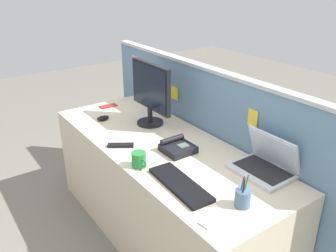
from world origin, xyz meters
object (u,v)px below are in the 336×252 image
Objects in this scene: keyboard_main at (180,184)px; coffee_mug at (139,160)px; computer_mouse_right_hand at (103,118)px; cell_phone_red_case at (108,106)px; tv_remote at (121,145)px; laptop at (266,163)px; pen_cup at (243,198)px; cell_phone_white_slab at (212,220)px; desktop_monitor at (150,91)px; desk_phone at (177,147)px.

keyboard_main is 3.52× the size of coffee_mug.
computer_mouse_right_hand is 0.29m from cell_phone_red_case.
coffee_mug is (0.77, -0.14, 0.03)m from computer_mouse_right_hand.
laptop is at bearing 69.74° from tv_remote.
computer_mouse_right_hand reaches higher than cell_phone_red_case.
keyboard_main is 1.33m from cell_phone_red_case.
pen_cup reaches higher than cell_phone_white_slab.
desk_phone is at bearing -12.69° from desktop_monitor.
pen_cup is (0.65, -0.08, 0.02)m from desk_phone.
tv_remote is at bearing -60.69° from desktop_monitor.
desktop_monitor is 2.53× the size of pen_cup.
keyboard_main is at bearing -6.16° from computer_mouse_right_hand.
keyboard_main is at bearing -22.54° from desktop_monitor.
laptop reaches higher than cell_phone_red_case.
computer_mouse_right_hand is at bearing -167.81° from desk_phone.
computer_mouse_right_hand is 1.40m from cell_phone_white_slab.
keyboard_main reaches higher than cell_phone_white_slab.
cell_phone_white_slab is (0.16, -0.55, -0.05)m from laptop.
cell_phone_white_slab is at bearing 33.56° from tv_remote.
cell_phone_red_case is (-0.51, -0.10, -0.25)m from desktop_monitor.
cell_phone_white_slab is (1.63, -0.28, 0.00)m from cell_phone_red_case.
coffee_mug is (-0.62, -0.21, -0.00)m from pen_cup.
tv_remote is (-0.76, -0.54, -0.04)m from laptop.
pen_cup is (0.16, -0.35, -0.01)m from laptop.
pen_cup is 0.66m from coffee_mug.
laptop is 1.85× the size of pen_cup.
tv_remote is (0.72, -0.27, 0.01)m from cell_phone_red_case.
desk_phone is 0.65m from pen_cup.
computer_mouse_right_hand is at bearing 168.71° from cell_phone_white_slab.
laptop is at bearing 16.52° from computer_mouse_right_hand.
cell_phone_red_case is at bearing -166.19° from tv_remote.
keyboard_main is (0.33, -0.23, -0.02)m from desk_phone.
laptop reaches higher than keyboard_main.
pen_cup reaches higher than keyboard_main.
desktop_monitor is at bearing 42.25° from computer_mouse_right_hand.
desktop_monitor is 0.68m from coffee_mug.
desktop_monitor is at bearing 160.99° from keyboard_main.
desktop_monitor reaches higher than coffee_mug.
cell_phone_red_case is at bearing 163.36° from coffee_mug.
desktop_monitor is 3.16× the size of cell_phone_red_case.
pen_cup reaches higher than desk_phone.
keyboard_main is 4.37× the size of computer_mouse_right_hand.
tv_remote is at bearing -144.69° from laptop.
desktop_monitor is 1.22m from cell_phone_white_slab.
laptop is 2.32× the size of cell_phone_red_case.
computer_mouse_right_hand is at bearing -179.99° from keyboard_main.
laptop is at bearing 99.48° from cell_phone_white_slab.
desktop_monitor is 2.44× the size of desk_phone.
cell_phone_white_slab is at bearing -19.09° from desktop_monitor.
desktop_monitor is 0.58m from cell_phone_red_case.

